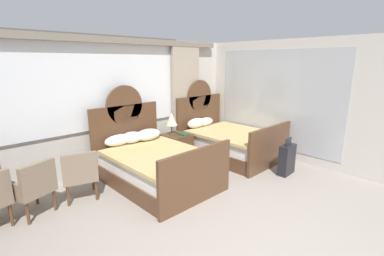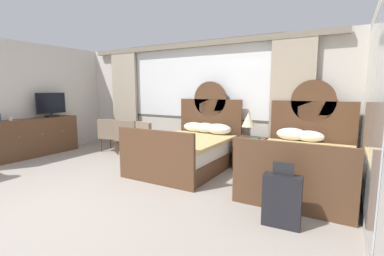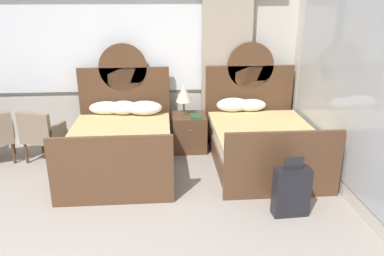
% 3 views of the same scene
% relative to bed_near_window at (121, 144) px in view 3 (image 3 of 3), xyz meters
% --- Properties ---
extents(wall_back_window, '(6.91, 0.22, 2.72)m').
position_rel_bed_near_window_xyz_m(wall_back_window, '(-0.47, 1.15, 1.07)').
color(wall_back_window, beige).
rests_on(wall_back_window, ground_plane).
extents(wall_right_mirror, '(0.08, 4.38, 2.70)m').
position_rel_bed_near_window_xyz_m(wall_right_mirror, '(3.01, -1.01, 0.98)').
color(wall_right_mirror, beige).
rests_on(wall_right_mirror, ground_plane).
extents(bed_near_window, '(1.53, 2.14, 1.76)m').
position_rel_bed_near_window_xyz_m(bed_near_window, '(0.00, 0.00, 0.00)').
color(bed_near_window, brown).
rests_on(bed_near_window, ground_plane).
extents(bed_near_mirror, '(1.53, 2.14, 1.76)m').
position_rel_bed_near_window_xyz_m(bed_near_mirror, '(2.15, -0.02, -0.01)').
color(bed_near_mirror, brown).
rests_on(bed_near_mirror, ground_plane).
extents(nightstand_between_beds, '(0.56, 0.58, 0.61)m').
position_rel_bed_near_window_xyz_m(nightstand_between_beds, '(1.08, 0.62, -0.07)').
color(nightstand_between_beds, brown).
rests_on(nightstand_between_beds, ground_plane).
extents(table_lamp_on_nightstand, '(0.27, 0.27, 0.51)m').
position_rel_bed_near_window_xyz_m(table_lamp_on_nightstand, '(1.00, 0.70, 0.59)').
color(table_lamp_on_nightstand, brown).
rests_on(table_lamp_on_nightstand, nightstand_between_beds).
extents(book_on_nightstand, '(0.18, 0.26, 0.03)m').
position_rel_bed_near_window_xyz_m(book_on_nightstand, '(1.18, 0.51, 0.25)').
color(book_on_nightstand, '#285133').
rests_on(book_on_nightstand, nightstand_between_beds).
extents(armchair_by_window_left, '(0.66, 0.66, 0.84)m').
position_rel_bed_near_window_xyz_m(armchair_by_window_left, '(-1.26, 0.32, 0.10)').
color(armchair_by_window_left, '#84705B').
rests_on(armchair_by_window_left, ground_plane).
extents(suitcase_on_floor, '(0.44, 0.21, 0.76)m').
position_rel_bed_near_window_xyz_m(suitcase_on_floor, '(2.15, -1.52, -0.06)').
color(suitcase_on_floor, black).
rests_on(suitcase_on_floor, ground_plane).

